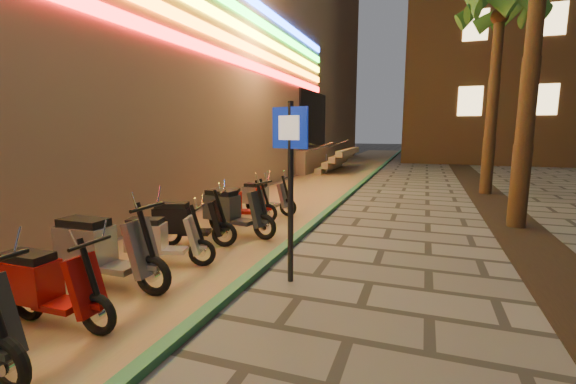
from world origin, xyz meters
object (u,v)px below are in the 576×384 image
at_px(pedestrian_sign, 290,168).
at_px(scooter_10, 263,197).
at_px(scooter_9, 237,204).
at_px(scooter_6, 160,239).
at_px(scooter_5, 101,250).
at_px(scooter_8, 232,210).
at_px(scooter_4, 45,286).
at_px(scooter_7, 185,222).

distance_m(pedestrian_sign, scooter_10, 4.87).
bearing_deg(scooter_9, scooter_6, -103.01).
xyz_separation_m(pedestrian_sign, scooter_6, (-2.27, -0.09, -1.26)).
xyz_separation_m(scooter_5, scooter_8, (0.42, 3.15, -0.02)).
distance_m(scooter_8, scooter_10, 2.13).
relative_size(scooter_4, scooter_8, 0.88).
bearing_deg(scooter_9, scooter_5, -106.46).
relative_size(scooter_5, scooter_10, 1.20).
height_order(pedestrian_sign, scooter_4, pedestrian_sign).
xyz_separation_m(pedestrian_sign, scooter_5, (-2.46, -1.12, -1.15)).
bearing_deg(scooter_7, scooter_10, 68.02).
height_order(scooter_5, scooter_9, scooter_5).
bearing_deg(scooter_7, scooter_6, -94.98).
relative_size(pedestrian_sign, scooter_4, 1.70).
bearing_deg(scooter_8, scooter_9, 120.17).
height_order(scooter_6, scooter_8, scooter_8).
distance_m(scooter_9, scooter_10, 1.14).
xyz_separation_m(scooter_5, scooter_6, (0.20, 1.03, -0.11)).
relative_size(scooter_4, scooter_9, 1.01).
height_order(scooter_6, scooter_9, scooter_9).
xyz_separation_m(pedestrian_sign, scooter_9, (-2.42, 3.03, -1.24)).
bearing_deg(scooter_7, scooter_8, 50.32).
height_order(pedestrian_sign, scooter_6, pedestrian_sign).
relative_size(scooter_5, scooter_6, 1.24).
bearing_deg(scooter_8, scooter_5, -88.20).
xyz_separation_m(scooter_8, scooter_9, (-0.38, 1.00, -0.06)).
bearing_deg(scooter_4, scooter_10, 88.99).
distance_m(scooter_7, scooter_8, 1.16).
bearing_deg(scooter_8, scooter_4, -83.14).
relative_size(scooter_5, scooter_9, 1.18).
bearing_deg(scooter_9, pedestrian_sign, -67.28).
relative_size(scooter_7, scooter_10, 1.04).
bearing_deg(scooter_7, scooter_4, -102.23).
distance_m(scooter_4, scooter_6, 2.09).
distance_m(pedestrian_sign, scooter_5, 2.94).
xyz_separation_m(scooter_4, scooter_9, (-0.20, 5.21, -0.00)).
bearing_deg(scooter_7, scooter_5, -106.23).
xyz_separation_m(scooter_4, scooter_10, (0.02, 6.33, -0.01)).
relative_size(scooter_6, scooter_8, 0.84).
relative_size(scooter_8, scooter_10, 1.16).
distance_m(pedestrian_sign, scooter_8, 3.11).
xyz_separation_m(pedestrian_sign, scooter_7, (-2.49, 0.97, -1.23)).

